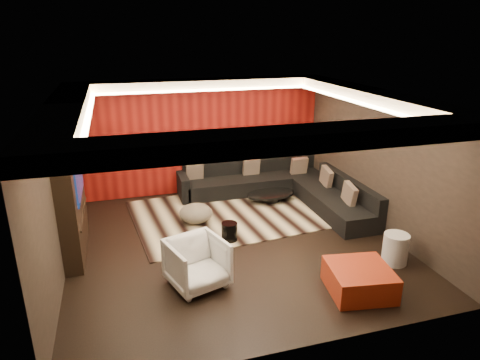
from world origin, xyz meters
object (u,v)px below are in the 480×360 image
object	(u,v)px
white_side_table	(395,249)
orange_ottoman	(359,280)
armchair	(197,263)
sectional_sofa	(282,189)
coffee_table	(271,197)
drum_stool	(229,232)

from	to	relation	value
white_side_table	orange_ottoman	world-z (taller)	white_side_table
armchair	sectional_sofa	bearing A→B (deg)	31.66
coffee_table	white_side_table	distance (m)	3.46
drum_stool	orange_ottoman	xyz separation A→B (m)	(1.49, -2.20, 0.01)
orange_ottoman	armchair	xyz separation A→B (m)	(-2.37, 0.88, 0.19)
white_side_table	armchair	bearing A→B (deg)	175.30
white_side_table	sectional_sofa	size ratio (longest dim) A/B	0.15
coffee_table	armchair	xyz separation A→B (m)	(-2.35, -3.00, 0.27)
white_side_table	drum_stool	bearing A→B (deg)	147.97
drum_stool	white_side_table	xyz separation A→B (m)	(2.56, -1.60, 0.07)
drum_stool	white_side_table	distance (m)	3.02
coffee_table	white_side_table	xyz separation A→B (m)	(1.09, -3.28, 0.15)
armchair	white_side_table	bearing A→B (deg)	-22.08
coffee_table	orange_ottoman	distance (m)	3.88
white_side_table	sectional_sofa	xyz separation A→B (m)	(-0.77, 3.36, -0.01)
armchair	sectional_sofa	size ratio (longest dim) A/B	0.24
drum_stool	orange_ottoman	world-z (taller)	orange_ottoman
coffee_table	orange_ottoman	bearing A→B (deg)	-89.61
orange_ottoman	coffee_table	bearing A→B (deg)	90.39
orange_ottoman	sectional_sofa	xyz separation A→B (m)	(0.30, 3.96, 0.06)
armchair	drum_stool	bearing A→B (deg)	38.90
drum_stool	white_side_table	size ratio (longest dim) A/B	0.66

